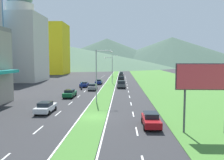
{
  "coord_description": "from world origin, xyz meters",
  "views": [
    {
      "loc": [
        3.57,
        -27.77,
        7.18
      ],
      "look_at": [
        1.09,
        27.72,
        2.34
      ],
      "focal_mm": 35.88,
      "sensor_mm": 36.0,
      "label": 1
    }
  ],
  "objects_px": {
    "street_lamp_far": "(113,64)",
    "motorcycle_rider": "(81,87)",
    "car_5": "(70,93)",
    "billboard_roadside": "(206,80)",
    "car_6": "(151,120)",
    "pickup_truck_0": "(121,79)",
    "street_lamp_near": "(98,72)",
    "pickup_truck_1": "(121,84)",
    "car_4": "(93,87)",
    "car_7": "(84,84)",
    "car_2": "(99,82)",
    "street_lamp_mid": "(111,68)",
    "car_0": "(121,75)",
    "car_1": "(122,74)",
    "car_3": "(46,107)"
  },
  "relations": [
    {
      "from": "street_lamp_mid",
      "to": "car_5",
      "type": "xyz_separation_m",
      "value": [
        -6.9,
        -26.39,
        -4.02
      ]
    },
    {
      "from": "car_0",
      "to": "motorcycle_rider",
      "type": "distance_m",
      "value": 48.93
    },
    {
      "from": "street_lamp_near",
      "to": "pickup_truck_1",
      "type": "bearing_deg",
      "value": 79.64
    },
    {
      "from": "street_lamp_far",
      "to": "car_5",
      "type": "xyz_separation_m",
      "value": [
        -6.06,
        -58.13,
        -4.74
      ]
    },
    {
      "from": "billboard_roadside",
      "to": "car_4",
      "type": "height_order",
      "value": "billboard_roadside"
    },
    {
      "from": "street_lamp_near",
      "to": "street_lamp_far",
      "type": "bearing_deg",
      "value": 90.13
    },
    {
      "from": "street_lamp_mid",
      "to": "pickup_truck_1",
      "type": "distance_m",
      "value": 11.66
    },
    {
      "from": "car_4",
      "to": "pickup_truck_1",
      "type": "bearing_deg",
      "value": -53.28
    },
    {
      "from": "street_lamp_far",
      "to": "car_7",
      "type": "relative_size",
      "value": 2.17
    },
    {
      "from": "street_lamp_far",
      "to": "car_1",
      "type": "distance_m",
      "value": 10.22
    },
    {
      "from": "car_7",
      "to": "car_4",
      "type": "bearing_deg",
      "value": -153.68
    },
    {
      "from": "billboard_roadside",
      "to": "car_1",
      "type": "xyz_separation_m",
      "value": [
        -8.37,
        87.4,
        -4.48
      ]
    },
    {
      "from": "street_lamp_mid",
      "to": "car_1",
      "type": "bearing_deg",
      "value": 85.52
    },
    {
      "from": "car_7",
      "to": "car_0",
      "type": "bearing_deg",
      "value": -13.12
    },
    {
      "from": "car_3",
      "to": "motorcycle_rider",
      "type": "height_order",
      "value": "motorcycle_rider"
    },
    {
      "from": "car_2",
      "to": "pickup_truck_1",
      "type": "height_order",
      "value": "pickup_truck_1"
    },
    {
      "from": "car_7",
      "to": "pickup_truck_1",
      "type": "distance_m",
      "value": 10.22
    },
    {
      "from": "car_4",
      "to": "car_5",
      "type": "relative_size",
      "value": 0.96
    },
    {
      "from": "car_0",
      "to": "car_6",
      "type": "xyz_separation_m",
      "value": [
        3.59,
        -78.46,
        0.03
      ]
    },
    {
      "from": "street_lamp_near",
      "to": "car_3",
      "type": "distance_m",
      "value": 11.03
    },
    {
      "from": "street_lamp_near",
      "to": "car_1",
      "type": "distance_m",
      "value": 71.88
    },
    {
      "from": "street_lamp_mid",
      "to": "street_lamp_near",
      "type": "bearing_deg",
      "value": -91.26
    },
    {
      "from": "billboard_roadside",
      "to": "pickup_truck_1",
      "type": "height_order",
      "value": "billboard_roadside"
    },
    {
      "from": "billboard_roadside",
      "to": "pickup_truck_1",
      "type": "relative_size",
      "value": 1.28
    },
    {
      "from": "pickup_truck_1",
      "to": "car_7",
      "type": "bearing_deg",
      "value": -97.12
    },
    {
      "from": "car_5",
      "to": "motorcycle_rider",
      "type": "xyz_separation_m",
      "value": [
        0.24,
        11.46,
        -0.03
      ]
    },
    {
      "from": "street_lamp_near",
      "to": "car_0",
      "type": "distance_m",
      "value": 65.04
    },
    {
      "from": "car_4",
      "to": "car_7",
      "type": "xyz_separation_m",
      "value": [
        -3.19,
        6.45,
        -0.06
      ]
    },
    {
      "from": "car_0",
      "to": "car_4",
      "type": "xyz_separation_m",
      "value": [
        -6.68,
        -48.78,
        0.06
      ]
    },
    {
      "from": "car_6",
      "to": "pickup_truck_0",
      "type": "distance_m",
      "value": 52.19
    },
    {
      "from": "motorcycle_rider",
      "to": "pickup_truck_1",
      "type": "bearing_deg",
      "value": -65.99
    },
    {
      "from": "street_lamp_mid",
      "to": "car_4",
      "type": "relative_size",
      "value": 1.81
    },
    {
      "from": "billboard_roadside",
      "to": "car_3",
      "type": "height_order",
      "value": "billboard_roadside"
    },
    {
      "from": "pickup_truck_0",
      "to": "car_2",
      "type": "bearing_deg",
      "value": -37.74
    },
    {
      "from": "car_6",
      "to": "pickup_truck_0",
      "type": "bearing_deg",
      "value": -176.19
    },
    {
      "from": "billboard_roadside",
      "to": "car_7",
      "type": "height_order",
      "value": "billboard_roadside"
    },
    {
      "from": "street_lamp_far",
      "to": "motorcycle_rider",
      "type": "height_order",
      "value": "street_lamp_far"
    },
    {
      "from": "car_0",
      "to": "pickup_truck_0",
      "type": "xyz_separation_m",
      "value": [
        0.13,
        -26.39,
        0.24
      ]
    },
    {
      "from": "car_7",
      "to": "pickup_truck_1",
      "type": "bearing_deg",
      "value": -97.12
    },
    {
      "from": "street_lamp_far",
      "to": "motorcycle_rider",
      "type": "xyz_separation_m",
      "value": [
        -5.82,
        -46.67,
        -4.77
      ]
    },
    {
      "from": "car_0",
      "to": "street_lamp_far",
      "type": "bearing_deg",
      "value": -70.76
    },
    {
      "from": "street_lamp_far",
      "to": "motorcycle_rider",
      "type": "distance_m",
      "value": 47.28
    },
    {
      "from": "car_4",
      "to": "car_7",
      "type": "relative_size",
      "value": 1.02
    },
    {
      "from": "street_lamp_near",
      "to": "car_1",
      "type": "bearing_deg",
      "value": 86.95
    },
    {
      "from": "street_lamp_mid",
      "to": "car_4",
      "type": "xyz_separation_m",
      "value": [
        -3.77,
        -15.74,
        -4.0
      ]
    },
    {
      "from": "street_lamp_far",
      "to": "car_6",
      "type": "relative_size",
      "value": 2.18
    },
    {
      "from": "car_5",
      "to": "billboard_roadside",
      "type": "bearing_deg",
      "value": -138.94
    },
    {
      "from": "car_1",
      "to": "car_5",
      "type": "bearing_deg",
      "value": -8.6
    },
    {
      "from": "car_3",
      "to": "car_4",
      "type": "xyz_separation_m",
      "value": [
        3.4,
        23.77,
        0.03
      ]
    },
    {
      "from": "street_lamp_mid",
      "to": "car_0",
      "type": "bearing_deg",
      "value": 84.97
    }
  ]
}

